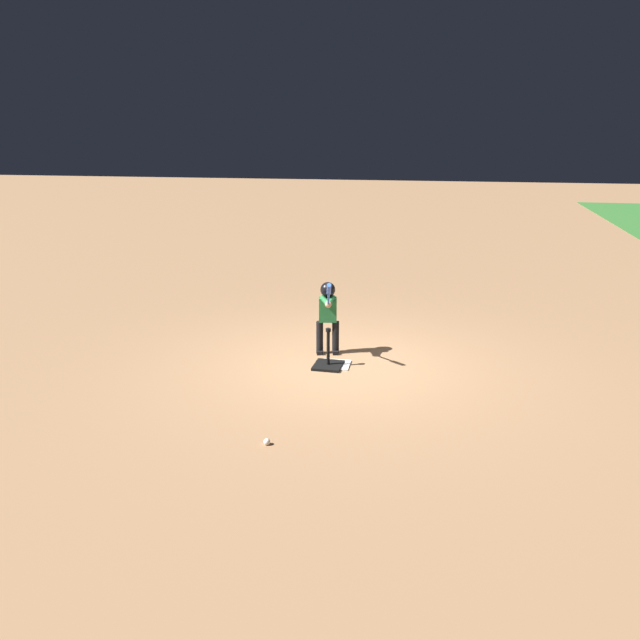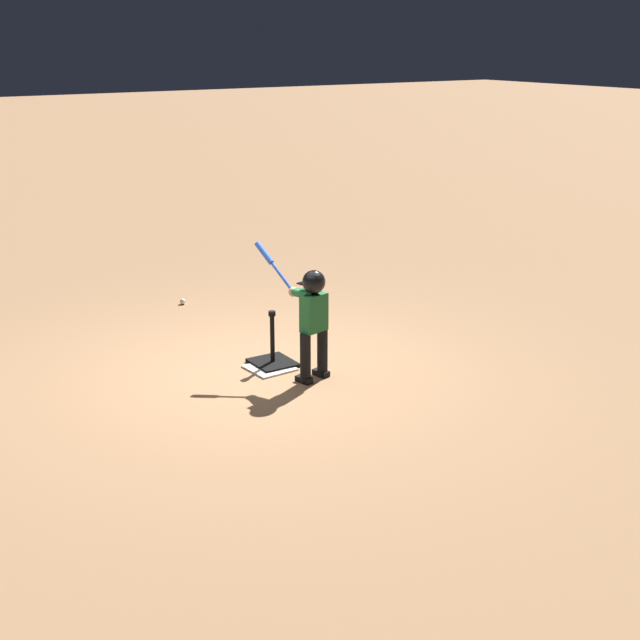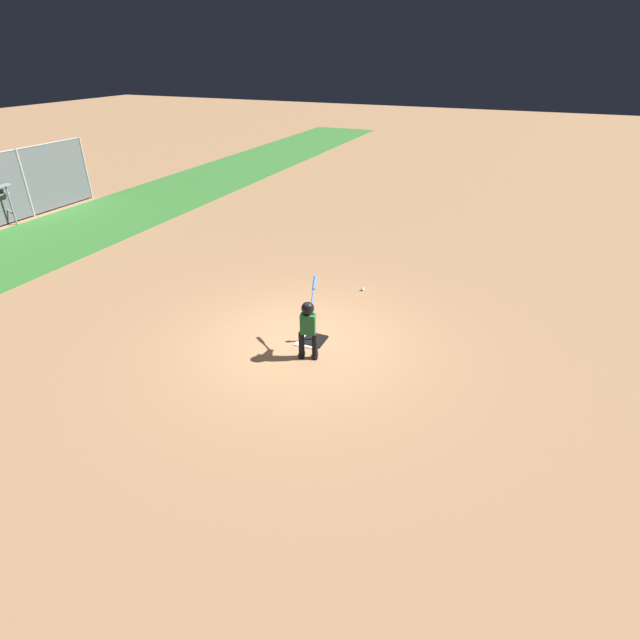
# 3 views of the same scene
# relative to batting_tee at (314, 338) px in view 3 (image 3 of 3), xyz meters

# --- Properties ---
(ground_plane) EXTENTS (90.00, 90.00, 0.00)m
(ground_plane) POSITION_rel_batting_tee_xyz_m (-0.12, 0.24, -0.07)
(ground_plane) COLOR #99704C
(home_plate) EXTENTS (0.47, 0.47, 0.02)m
(home_plate) POSITION_rel_batting_tee_xyz_m (-0.09, 0.09, -0.06)
(home_plate) COLOR white
(home_plate) RESTS_ON ground_plane
(batting_tee) EXTENTS (0.46, 0.42, 0.60)m
(batting_tee) POSITION_rel_batting_tee_xyz_m (0.00, 0.00, 0.00)
(batting_tee) COLOR black
(batting_tee) RESTS_ON ground_plane
(batter_child) EXTENTS (0.94, 0.42, 1.33)m
(batter_child) POSITION_rel_batting_tee_xyz_m (-0.57, -0.13, 0.67)
(batter_child) COLOR black
(batter_child) RESTS_ON ground_plane
(baseball) EXTENTS (0.07, 0.07, 0.07)m
(baseball) POSITION_rel_batting_tee_xyz_m (2.58, -0.13, -0.04)
(baseball) COLOR white
(baseball) RESTS_ON ground_plane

